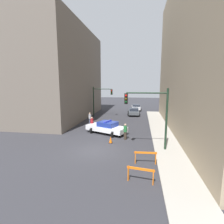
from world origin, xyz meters
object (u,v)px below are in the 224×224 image
Objects in this scene: pedestrian_sidewalk at (125,131)px; parked_car_near at (134,111)px; traffic_light_near at (152,110)px; parked_car_mid at (136,107)px; traffic_light_far at (100,97)px; police_car at (107,127)px; barrier_mid at (145,156)px; barrier_front at (141,173)px; traffic_cone at (111,140)px; pedestrian_crossing at (92,123)px; pedestrian_corner at (90,118)px.

parked_car_near is at bearing -99.31° from pedestrian_sidewalk.
traffic_light_near reaches higher than parked_car_mid.
traffic_light_far is 1.19× the size of parked_car_mid.
police_car is at bearing -104.58° from parked_car_near.
pedestrian_sidewalk is at bearing 109.94° from barrier_mid.
traffic_light_far is at bearing 113.25° from barrier_mid.
pedestrian_sidewalk is (-2.48, 2.44, -2.67)m from traffic_light_near.
traffic_cone is (-2.88, 6.48, -0.30)m from barrier_front.
pedestrian_crossing is (-4.89, -17.60, 0.19)m from parked_car_mid.
traffic_light_far is at bearing 0.43° from pedestrian_corner.
pedestrian_corner is (-6.05, -14.50, 0.19)m from parked_car_mid.
police_car is at bearing -72.40° from traffic_light_far.
barrier_front is (-0.89, -5.34, -2.91)m from traffic_light_near.
pedestrian_corner is (-1.17, 3.09, 0.00)m from pedestrian_crossing.
traffic_cone is (3.10, -4.31, -0.54)m from pedestrian_crossing.
pedestrian_sidewalk is at bearing 131.36° from pedestrian_crossing.
pedestrian_corner reaches higher than police_car.
parked_car_mid is at bearing 85.33° from traffic_cone.
pedestrian_corner is 2.53× the size of traffic_cone.
pedestrian_corner and pedestrian_sidewalk have the same top height.
parked_car_mid is 2.74× the size of barrier_mid.
traffic_light_far reaches higher than barrier_front.
traffic_light_near is at bearing -16.82° from traffic_cone.
traffic_cone is (-3.21, 3.98, -0.30)m from barrier_mid.
traffic_light_far is 11.06m from police_car.
pedestrian_corner reaches higher than parked_car_near.
barrier_front is (3.89, -9.66, -0.11)m from police_car.
pedestrian_corner is at bearing -90.03° from traffic_light_far.
pedestrian_corner is (-8.04, 8.54, -2.67)m from traffic_light_near.
traffic_light_far is 3.13× the size of pedestrian_sidewalk.
traffic_light_near reaches higher than barrier_front.
barrier_mid is (7.48, -11.38, -0.24)m from pedestrian_corner.
barrier_front is (5.97, -10.78, -0.24)m from pedestrian_crossing.
police_car is at bearing 107.68° from traffic_cone.
barrier_mid is at bearing 82.34° from barrier_front.
traffic_light_far is 10.78m from parked_car_mid.
pedestrian_sidewalk is at bearing -137.19° from pedestrian_corner.
pedestrian_sidewalk is (5.56, -6.10, 0.00)m from pedestrian_corner.
parked_car_near is 22.34m from barrier_front.
traffic_light_far reaches higher than traffic_cone.
parked_car_mid is at bearing 15.11° from police_car.
pedestrian_sidewalk is (4.39, -3.00, 0.00)m from pedestrian_crossing.
pedestrian_corner is 13.62m from barrier_mid.
pedestrian_corner is at bearing 117.23° from barrier_front.
pedestrian_crossing is 1.00× the size of pedestrian_corner.
barrier_mid is (7.47, -17.40, -2.78)m from traffic_light_far.
traffic_light_near is 1.19× the size of parked_car_mid.
traffic_light_near is 3.25× the size of barrier_mid.
barrier_front is at bearing -134.42° from police_car.
pedestrian_corner is 1.00× the size of pedestrian_sidewalk.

